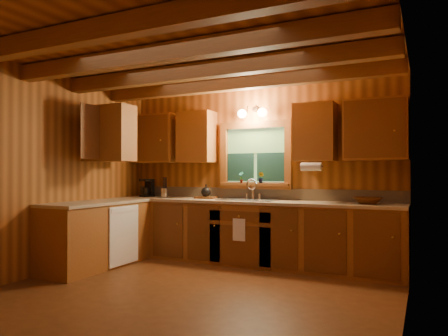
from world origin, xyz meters
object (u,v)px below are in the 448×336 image
coffee_maker (148,188)px  cutting_board (206,198)px  wicker_basket (368,201)px  sink (249,203)px

coffee_maker → cutting_board: bearing=11.2°
wicker_basket → sink: bearing=178.8°
sink → coffee_maker: size_ratio=2.84×
sink → coffee_maker: sink is taller
cutting_board → wicker_basket: (2.34, -0.09, 0.03)m
sink → cutting_board: bearing=175.2°
sink → wicker_basket: sink is taller
sink → wicker_basket: bearing=-1.2°
sink → wicker_basket: (1.62, -0.03, 0.09)m
coffee_maker → sink: bearing=9.8°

